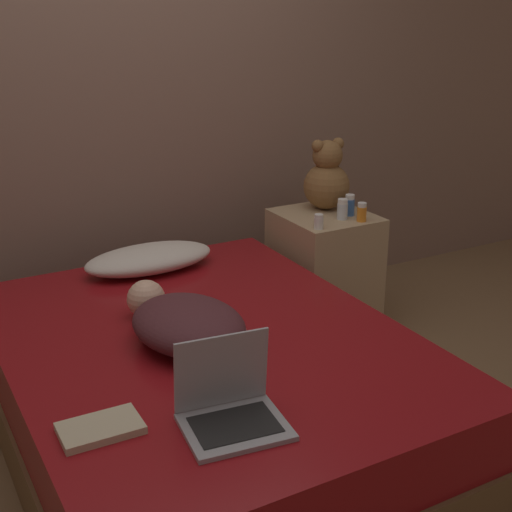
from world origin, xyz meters
TOP-DOWN VIEW (x-y plane):
  - ground_plane at (0.00, 0.00)m, footprint 12.00×12.00m
  - wall_back at (0.00, 1.22)m, footprint 8.00×0.06m
  - bed at (0.00, 0.00)m, footprint 1.44×1.88m
  - nightstand at (1.00, 0.68)m, footprint 0.44×0.48m
  - pillow at (0.07, 0.74)m, footprint 0.60×0.30m
  - person_lying at (-0.08, -0.00)m, footprint 0.44×0.65m
  - laptop at (-0.18, -0.55)m, footprint 0.33×0.28m
  - teddy_bear at (1.06, 0.77)m, footprint 0.24×0.24m
  - bottle_clear at (1.03, 0.57)m, footprint 0.05×0.05m
  - bottle_orange at (1.09, 0.50)m, footprint 0.05×0.05m
  - bottle_white at (0.84, 0.50)m, footprint 0.05×0.05m
  - bottle_blue at (1.10, 0.61)m, footprint 0.05×0.05m
  - book at (-0.53, -0.42)m, footprint 0.24×0.15m

SIDE VIEW (x-z plane):
  - ground_plane at x=0.00m, z-range 0.00..0.00m
  - bed at x=0.00m, z-range 0.00..0.46m
  - nightstand at x=1.00m, z-range 0.00..0.61m
  - book at x=-0.53m, z-range 0.46..0.49m
  - pillow at x=0.07m, z-range 0.46..0.58m
  - laptop at x=-0.18m, z-range 0.39..0.65m
  - person_lying at x=-0.08m, z-range 0.46..0.62m
  - bottle_white at x=0.84m, z-range 0.61..0.68m
  - bottle_orange at x=1.09m, z-range 0.61..0.70m
  - bottle_clear at x=1.03m, z-range 0.61..0.71m
  - bottle_blue at x=1.10m, z-range 0.61..0.72m
  - teddy_bear at x=1.06m, z-range 0.59..0.95m
  - wall_back at x=0.00m, z-range 0.00..2.60m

